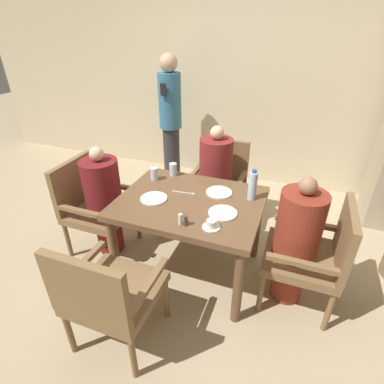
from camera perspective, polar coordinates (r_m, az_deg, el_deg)
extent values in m
plane|color=tan|center=(2.79, -0.32, -14.30)|extent=(16.00, 16.00, 0.00)
cube|color=beige|center=(3.97, 10.67, 21.50)|extent=(8.00, 0.06, 2.80)
cube|color=brown|center=(2.36, -0.37, -2.07)|extent=(1.12, 0.87, 0.05)
cylinder|color=brown|center=(2.51, -14.48, -11.19)|extent=(0.07, 0.07, 0.67)
cylinder|color=brown|center=(2.21, 8.76, -17.44)|extent=(0.07, 0.07, 0.67)
cylinder|color=brown|center=(3.02, -6.68, -2.57)|extent=(0.07, 0.07, 0.67)
cylinder|color=brown|center=(2.77, 12.25, -6.41)|extent=(0.07, 0.07, 0.67)
cube|color=brown|center=(2.90, -16.94, -3.62)|extent=(0.53, 0.53, 0.07)
cube|color=brown|center=(2.93, -21.56, 1.58)|extent=(0.05, 0.53, 0.44)
cube|color=brown|center=(2.99, -14.68, 1.26)|extent=(0.48, 0.04, 0.04)
cube|color=brown|center=(2.67, -20.45, -3.51)|extent=(0.48, 0.04, 0.04)
cylinder|color=brown|center=(3.07, -10.22, -5.72)|extent=(0.04, 0.04, 0.37)
cylinder|color=brown|center=(2.76, -15.10, -10.96)|extent=(0.04, 0.04, 0.37)
cylinder|color=brown|center=(3.30, -17.35, -3.88)|extent=(0.04, 0.04, 0.37)
cylinder|color=brown|center=(3.02, -22.57, -8.43)|extent=(0.04, 0.04, 0.37)
cylinder|color=maroon|center=(2.97, -15.48, -6.84)|extent=(0.24, 0.24, 0.44)
cylinder|color=maroon|center=(2.73, -16.78, 1.03)|extent=(0.32, 0.32, 0.49)
sphere|color=beige|center=(2.60, -17.75, 6.92)|extent=(0.12, 0.12, 0.12)
cube|color=brown|center=(3.13, 4.61, 0.33)|extent=(0.53, 0.53, 0.07)
cube|color=brown|center=(3.23, 6.04, 6.28)|extent=(0.53, 0.05, 0.44)
cube|color=brown|center=(3.01, 9.22, 2.08)|extent=(0.04, 0.48, 0.04)
cube|color=brown|center=(3.13, 0.40, 3.58)|extent=(0.04, 0.48, 0.04)
cylinder|color=brown|center=(3.01, 7.49, -6.18)|extent=(0.04, 0.04, 0.37)
cylinder|color=brown|center=(3.12, -0.94, -4.44)|extent=(0.04, 0.04, 0.37)
cylinder|color=brown|center=(3.40, 9.41, -1.76)|extent=(0.04, 0.04, 0.37)
cylinder|color=brown|center=(3.50, 1.87, -0.36)|extent=(0.04, 0.04, 0.37)
cylinder|color=maroon|center=(3.18, 4.17, -3.08)|extent=(0.24, 0.24, 0.44)
cylinder|color=maroon|center=(2.94, 4.52, 5.00)|extent=(0.32, 0.32, 0.54)
sphere|color=beige|center=(2.82, 4.80, 11.22)|extent=(0.13, 0.13, 0.13)
cube|color=brown|center=(2.43, 20.02, -11.69)|extent=(0.53, 0.53, 0.07)
cube|color=brown|center=(2.31, 27.19, -7.82)|extent=(0.05, 0.53, 0.44)
cube|color=brown|center=(2.14, 20.40, -12.74)|extent=(0.48, 0.04, 0.04)
cube|color=brown|center=(2.53, 20.90, -5.51)|extent=(0.48, 0.04, 0.04)
cylinder|color=brown|center=(2.40, 12.93, -18.24)|extent=(0.04, 0.04, 0.37)
cylinder|color=brown|center=(2.74, 14.53, -11.18)|extent=(0.04, 0.04, 0.37)
cylinder|color=brown|center=(2.44, 24.59, -20.03)|extent=(0.04, 0.04, 0.37)
cylinder|color=brown|center=(2.77, 24.40, -12.80)|extent=(0.04, 0.04, 0.37)
cylinder|color=maroon|center=(2.55, 17.91, -14.61)|extent=(0.24, 0.24, 0.44)
cylinder|color=maroon|center=(2.25, 19.76, -5.91)|extent=(0.32, 0.32, 0.51)
sphere|color=#997051|center=(2.09, 21.21, 1.11)|extent=(0.12, 0.12, 0.12)
cube|color=brown|center=(2.12, -14.16, -18.01)|extent=(0.53, 0.53, 0.07)
cube|color=brown|center=(1.81, -19.60, -17.61)|extent=(0.53, 0.05, 0.44)
cube|color=brown|center=(2.13, -20.34, -12.92)|extent=(0.04, 0.48, 0.04)
cube|color=brown|center=(1.90, -8.29, -17.19)|extent=(0.04, 0.48, 0.04)
cylinder|color=brown|center=(2.51, -15.18, -16.08)|extent=(0.04, 0.04, 0.37)
cylinder|color=brown|center=(2.32, -4.95, -19.53)|extent=(0.04, 0.04, 0.37)
cylinder|color=brown|center=(2.29, -22.29, -23.54)|extent=(0.04, 0.04, 0.37)
cylinder|color=brown|center=(2.09, -11.15, -28.53)|extent=(0.04, 0.04, 0.37)
cylinder|color=#2D2D33|center=(4.03, -3.88, 7.01)|extent=(0.21, 0.21, 0.77)
cylinder|color=teal|center=(3.81, -4.25, 16.88)|extent=(0.28, 0.28, 0.65)
sphere|color=tan|center=(3.74, -4.52, 23.35)|extent=(0.21, 0.21, 0.21)
cube|color=black|center=(3.63, -5.50, 18.81)|extent=(0.07, 0.01, 0.14)
cylinder|color=white|center=(2.45, 5.17, -0.07)|extent=(0.21, 0.21, 0.01)
cylinder|color=white|center=(2.38, -7.29, -1.22)|extent=(0.21, 0.21, 0.01)
cylinder|color=white|center=(2.20, 5.87, -3.98)|extent=(0.21, 0.21, 0.01)
cylinder|color=white|center=(2.05, 3.69, -6.69)|extent=(0.13, 0.13, 0.01)
cylinder|color=white|center=(2.03, 3.72, -6.00)|extent=(0.07, 0.07, 0.05)
cylinder|color=silver|center=(2.36, 11.47, 1.13)|extent=(0.07, 0.07, 0.23)
cylinder|color=#3359B2|center=(2.30, 11.78, 3.91)|extent=(0.04, 0.04, 0.03)
cylinder|color=silver|center=(2.71, -3.62, 4.33)|extent=(0.07, 0.07, 0.11)
cylinder|color=silver|center=(2.65, -7.19, 3.46)|extent=(0.07, 0.07, 0.11)
cylinder|color=white|center=(2.06, -2.25, -5.20)|extent=(0.03, 0.03, 0.08)
cylinder|color=#4C3D2D|center=(2.05, -1.23, -5.47)|extent=(0.03, 0.03, 0.08)
cube|color=silver|center=(2.45, -1.87, -0.06)|extent=(0.17, 0.03, 0.00)
cube|color=silver|center=(2.43, 0.07, -0.32)|extent=(0.04, 0.03, 0.00)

